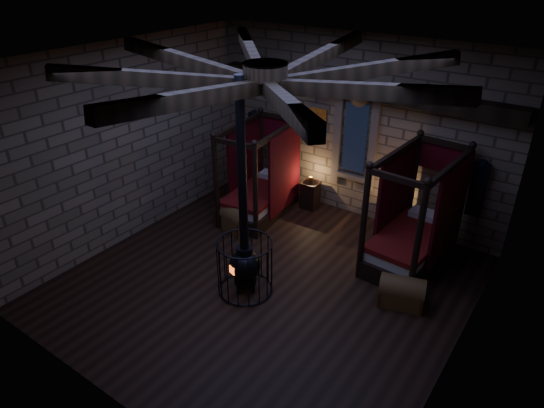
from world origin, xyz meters
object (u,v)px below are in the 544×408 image
Objects in this scene: bed_left at (261,192)px; trunk_left at (235,217)px; bed_right at (412,236)px; stove at (245,262)px; trunk_right at (402,292)px.

bed_left is 2.34× the size of trunk_left.
stove reaches higher than bed_right.
bed_right is 3.92m from trunk_left.
trunk_left is at bearing 158.19° from trunk_right.
bed_left is 3.73m from bed_right.
bed_right is at bearing 27.14° from trunk_left.
trunk_left is 4.16m from trunk_right.
trunk_left is 1.06× the size of trunk_right.
bed_left is 2.48× the size of trunk_right.
bed_left is 0.95× the size of bed_right.
stove reaches higher than trunk_right.
trunk_left reaches higher than trunk_right.
trunk_right is at bearing -71.05° from bed_right.
trunk_left is at bearing 152.64° from stove.
bed_left is 4.32m from trunk_right.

